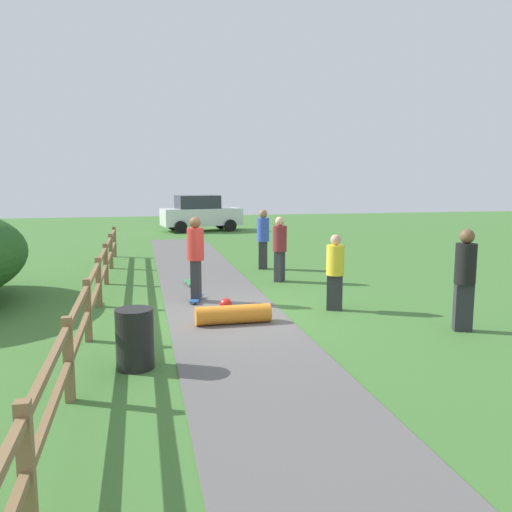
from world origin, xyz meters
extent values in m
plane|color=#427533|center=(0.00, 0.00, 0.00)|extent=(60.00, 60.00, 0.00)
cube|color=#605E5B|center=(0.00, 0.00, 0.01)|extent=(2.40, 28.00, 0.02)
cube|color=olive|center=(-2.60, -6.43, 0.55)|extent=(0.12, 0.12, 1.10)
cube|color=olive|center=(-2.60, -3.86, 0.55)|extent=(0.12, 0.12, 1.10)
cube|color=olive|center=(-2.60, -1.29, 0.55)|extent=(0.12, 0.12, 1.10)
cube|color=olive|center=(-2.60, 1.29, 0.55)|extent=(0.12, 0.12, 1.10)
cube|color=olive|center=(-2.60, 3.86, 0.55)|extent=(0.12, 0.12, 1.10)
cube|color=olive|center=(-2.60, 6.43, 0.55)|extent=(0.12, 0.12, 1.10)
cube|color=olive|center=(-2.60, 9.00, 0.55)|extent=(0.12, 0.12, 1.10)
cube|color=olive|center=(-2.60, 0.00, 0.50)|extent=(0.08, 18.00, 0.09)
cube|color=olive|center=(-2.60, 0.00, 0.95)|extent=(0.08, 18.00, 0.09)
cylinder|color=black|center=(-1.80, -2.81, 0.45)|extent=(0.56, 0.56, 0.90)
cube|color=#265999|center=(-0.47, 1.27, 0.09)|extent=(0.41, 0.82, 0.02)
cylinder|color=silver|center=(-0.46, 1.56, 0.05)|extent=(0.05, 0.07, 0.06)
cylinder|color=silver|center=(-0.32, 1.52, 0.05)|extent=(0.05, 0.07, 0.06)
cylinder|color=silver|center=(-0.62, 1.03, 0.05)|extent=(0.05, 0.07, 0.06)
cylinder|color=silver|center=(-0.47, 0.98, 0.05)|extent=(0.05, 0.07, 0.06)
cube|color=#2D2D33|center=(-0.47, 1.27, 0.54)|extent=(0.28, 0.36, 0.87)
cylinder|color=red|center=(-0.47, 1.27, 1.33)|extent=(0.47, 0.47, 0.72)
sphere|color=brown|center=(-0.47, 1.27, 1.82)|extent=(0.26, 0.26, 0.26)
cylinder|color=orange|center=(0.03, -0.76, 0.20)|extent=(1.46, 0.38, 0.36)
sphere|color=red|center=(0.02, 0.08, 0.20)|extent=(0.26, 0.26, 0.26)
cube|color=#338C4C|center=(-0.44, 3.21, 0.09)|extent=(0.26, 0.81, 0.02)
cylinder|color=silver|center=(-0.53, 3.48, 0.05)|extent=(0.03, 0.06, 0.06)
cylinder|color=silver|center=(-0.38, 3.49, 0.05)|extent=(0.03, 0.06, 0.06)
cylinder|color=silver|center=(-0.49, 2.92, 0.05)|extent=(0.03, 0.06, 0.06)
cylinder|color=silver|center=(-0.34, 2.93, 0.05)|extent=(0.03, 0.06, 0.06)
cube|color=#2D2D33|center=(2.35, -0.11, 0.38)|extent=(0.38, 0.32, 0.77)
cylinder|color=yellow|center=(2.35, -0.11, 1.08)|extent=(0.51, 0.51, 0.64)
sphere|color=tan|center=(2.35, -0.11, 1.52)|extent=(0.23, 0.23, 0.23)
cube|color=#2D2D33|center=(2.04, 5.35, 0.43)|extent=(0.33, 0.38, 0.87)
cylinder|color=blue|center=(2.04, 5.35, 1.23)|extent=(0.51, 0.51, 0.72)
sphere|color=#9E704C|center=(2.04, 5.35, 1.72)|extent=(0.26, 0.26, 0.26)
cube|color=#2D2D33|center=(2.02, 3.26, 0.42)|extent=(0.35, 0.38, 0.83)
cylinder|color=maroon|center=(2.02, 3.26, 1.18)|extent=(0.53, 0.53, 0.70)
sphere|color=beige|center=(2.02, 3.26, 1.65)|extent=(0.25, 0.25, 0.25)
cube|color=#2D2D33|center=(4.11, -2.09, 0.44)|extent=(0.36, 0.29, 0.89)
cylinder|color=black|center=(4.11, -2.09, 1.26)|extent=(0.48, 0.48, 0.74)
sphere|color=brown|center=(4.11, -2.09, 1.76)|extent=(0.27, 0.27, 0.27)
cube|color=silver|center=(1.56, 17.99, 0.77)|extent=(4.41, 2.32, 0.90)
cube|color=#2D333D|center=(1.36, 17.96, 1.57)|extent=(2.41, 1.88, 0.70)
cylinder|color=black|center=(2.76, 19.06, 0.32)|extent=(0.67, 0.34, 0.64)
cylinder|color=black|center=(3.03, 17.32, 0.32)|extent=(0.67, 0.34, 0.64)
cylinder|color=black|center=(0.09, 18.65, 0.32)|extent=(0.67, 0.34, 0.64)
cylinder|color=black|center=(0.36, 16.91, 0.32)|extent=(0.67, 0.34, 0.64)
camera|label=1|loc=(-1.67, -10.60, 2.79)|focal=37.23mm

